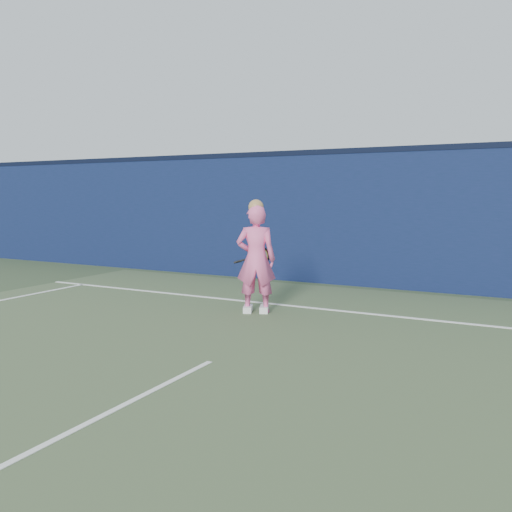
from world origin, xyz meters
The scene contains 6 objects.
ground centered at (0.00, 0.00, 0.00)m, with size 80.00×80.00×0.00m, color #36472C.
backstop_wall centered at (0.00, 6.50, 1.25)m, with size 24.00×0.40×2.50m, color #0D1A3A.
wall_cap centered at (0.00, 6.50, 2.55)m, with size 24.00×0.42×0.10m, color black.
player centered at (-0.69, 3.37, 0.80)m, with size 0.68×0.57×1.66m.
racket centered at (-0.86, 3.76, 0.79)m, with size 0.55×0.24×0.31m.
court_lines centered at (0.00, -0.33, 0.01)m, with size 11.00×12.04×0.01m.
Camera 1 is at (2.93, -3.59, 1.72)m, focal length 38.00 mm.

